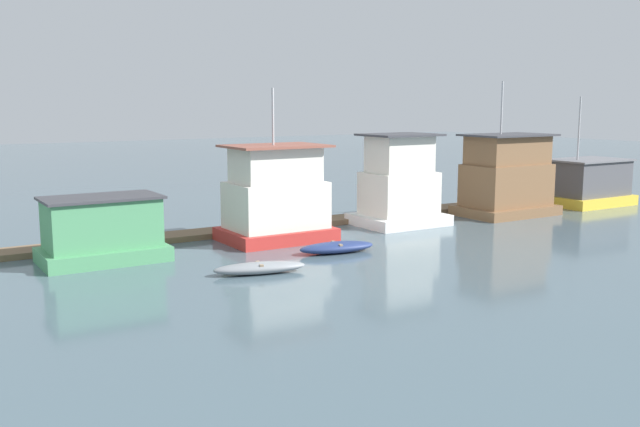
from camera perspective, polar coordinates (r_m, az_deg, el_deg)
name	(u,v)px	position (r m, az deg, el deg)	size (l,w,h in m)	color
ground_plane	(310,237)	(38.55, -0.79, -1.86)	(200.00, 200.00, 0.00)	#475B66
dock_walkway	(283,226)	(41.16, -3.02, -0.97)	(59.60, 1.95, 0.30)	brown
houseboat_green	(102,231)	(33.82, -17.01, -1.35)	(5.53, 3.38, 3.00)	#4C9360
houseboat_red	(276,198)	(37.26, -3.55, 1.24)	(5.52, 4.01, 7.92)	red
houseboat_white	(399,186)	(42.29, 6.35, 2.21)	(5.03, 4.08, 5.37)	white
houseboat_brown	(507,178)	(47.23, 14.70, 2.78)	(6.13, 4.08, 8.48)	brown
houseboat_yellow	(587,183)	(53.76, 20.59, 2.30)	(6.00, 4.11, 7.57)	gold
dinghy_grey	(260,268)	(30.38, -4.85, -4.36)	(4.11, 2.00, 0.51)	gray
dinghy_navy	(337,247)	(34.42, 1.36, -2.72)	(3.98, 1.88, 0.54)	navy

